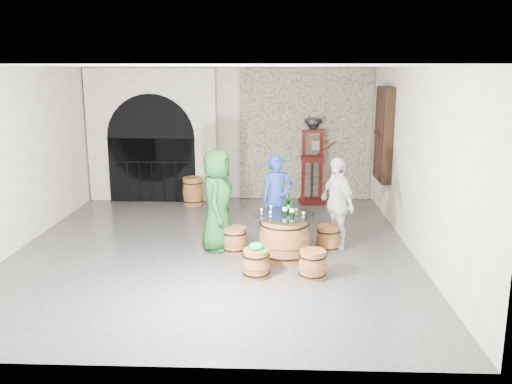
{
  "coord_description": "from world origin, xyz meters",
  "views": [
    {
      "loc": [
        1.11,
        -9.26,
        3.15
      ],
      "look_at": [
        0.75,
        -0.01,
        1.05
      ],
      "focal_mm": 38.0,
      "sensor_mm": 36.0,
      "label": 1
    }
  ],
  "objects_px": {
    "barrel_stool_right": "(328,238)",
    "side_barrel": "(193,191)",
    "wine_bottle_right": "(289,204)",
    "barrel_table": "(284,237)",
    "corking_press": "(312,155)",
    "barrel_stool_near_left": "(256,263)",
    "wine_bottle_left": "(285,207)",
    "wine_bottle_center": "(292,208)",
    "person_white": "(337,204)",
    "barrel_stool_far": "(277,231)",
    "barrel_stool_near_right": "(312,264)",
    "person_blue": "(277,199)",
    "barrel_stool_left": "(234,240)",
    "person_green": "(217,200)"
  },
  "relations": [
    {
      "from": "barrel_stool_near_left",
      "to": "person_white",
      "type": "xyz_separation_m",
      "value": [
        1.37,
        1.42,
        0.61
      ]
    },
    {
      "from": "person_green",
      "to": "wine_bottle_center",
      "type": "bearing_deg",
      "value": -111.26
    },
    {
      "from": "barrel_stool_far",
      "to": "wine_bottle_center",
      "type": "bearing_deg",
      "value": -77.31
    },
    {
      "from": "person_green",
      "to": "wine_bottle_right",
      "type": "xyz_separation_m",
      "value": [
        1.24,
        -0.32,
        0.01
      ]
    },
    {
      "from": "side_barrel",
      "to": "barrel_table",
      "type": "bearing_deg",
      "value": -60.23
    },
    {
      "from": "barrel_table",
      "to": "barrel_stool_far",
      "type": "xyz_separation_m",
      "value": [
        -0.12,
        0.93,
        -0.17
      ]
    },
    {
      "from": "barrel_stool_near_left",
      "to": "wine_bottle_right",
      "type": "bearing_deg",
      "value": 62.11
    },
    {
      "from": "corking_press",
      "to": "barrel_stool_near_left",
      "type": "bearing_deg",
      "value": -113.37
    },
    {
      "from": "barrel_stool_right",
      "to": "wine_bottle_left",
      "type": "relative_size",
      "value": 1.37
    },
    {
      "from": "barrel_stool_left",
      "to": "wine_bottle_center",
      "type": "bearing_deg",
      "value": -24.83
    },
    {
      "from": "person_blue",
      "to": "wine_bottle_left",
      "type": "bearing_deg",
      "value": -100.75
    },
    {
      "from": "barrel_stool_near_left",
      "to": "person_white",
      "type": "distance_m",
      "value": 2.07
    },
    {
      "from": "barrel_table",
      "to": "wine_bottle_left",
      "type": "xyz_separation_m",
      "value": [
        0.0,
        -0.03,
        0.53
      ]
    },
    {
      "from": "wine_bottle_right",
      "to": "corking_press",
      "type": "relative_size",
      "value": 0.16
    },
    {
      "from": "person_green",
      "to": "side_barrel",
      "type": "distance_m",
      "value": 3.45
    },
    {
      "from": "side_barrel",
      "to": "wine_bottle_right",
      "type": "bearing_deg",
      "value": -58.48
    },
    {
      "from": "barrel_stool_near_right",
      "to": "wine_bottle_left",
      "type": "xyz_separation_m",
      "value": [
        -0.42,
        0.81,
        0.7
      ]
    },
    {
      "from": "corking_press",
      "to": "barrel_stool_right",
      "type": "bearing_deg",
      "value": -98.46
    },
    {
      "from": "barrel_stool_near_left",
      "to": "barrel_stool_far",
      "type": "bearing_deg",
      "value": 79.51
    },
    {
      "from": "barrel_stool_left",
      "to": "wine_bottle_right",
      "type": "height_order",
      "value": "wine_bottle_right"
    },
    {
      "from": "wine_bottle_left",
      "to": "barrel_stool_near_right",
      "type": "bearing_deg",
      "value": -62.54
    },
    {
      "from": "person_blue",
      "to": "corking_press",
      "type": "bearing_deg",
      "value": 56.34
    },
    {
      "from": "wine_bottle_right",
      "to": "barrel_table",
      "type": "bearing_deg",
      "value": -115.45
    },
    {
      "from": "barrel_stool_far",
      "to": "barrel_stool_right",
      "type": "relative_size",
      "value": 1.0
    },
    {
      "from": "wine_bottle_right",
      "to": "barrel_stool_far",
      "type": "bearing_deg",
      "value": 103.27
    },
    {
      "from": "person_blue",
      "to": "corking_press",
      "type": "distance_m",
      "value": 3.11
    },
    {
      "from": "barrel_stool_right",
      "to": "side_barrel",
      "type": "bearing_deg",
      "value": 132.24
    },
    {
      "from": "barrel_stool_left",
      "to": "wine_bottle_right",
      "type": "relative_size",
      "value": 1.37
    },
    {
      "from": "barrel_table",
      "to": "corking_press",
      "type": "bearing_deg",
      "value": 79.97
    },
    {
      "from": "wine_bottle_center",
      "to": "corking_press",
      "type": "bearing_deg",
      "value": 81.86
    },
    {
      "from": "wine_bottle_right",
      "to": "barrel_stool_left",
      "type": "bearing_deg",
      "value": 168.0
    },
    {
      "from": "wine_bottle_right",
      "to": "side_barrel",
      "type": "xyz_separation_m",
      "value": [
        -2.2,
        3.58,
        -0.59
      ]
    },
    {
      "from": "barrel_stool_right",
      "to": "person_blue",
      "type": "relative_size",
      "value": 0.27
    },
    {
      "from": "barrel_stool_right",
      "to": "side_barrel",
      "type": "height_order",
      "value": "side_barrel"
    },
    {
      "from": "barrel_stool_far",
      "to": "barrel_stool_near_left",
      "type": "xyz_separation_m",
      "value": [
        -0.33,
        -1.76,
        0.0
      ]
    },
    {
      "from": "side_barrel",
      "to": "corking_press",
      "type": "height_order",
      "value": "corking_press"
    },
    {
      "from": "person_blue",
      "to": "person_white",
      "type": "relative_size",
      "value": 0.99
    },
    {
      "from": "barrel_stool_far",
      "to": "barrel_stool_near_right",
      "type": "bearing_deg",
      "value": -72.89
    },
    {
      "from": "barrel_stool_near_left",
      "to": "wine_bottle_left",
      "type": "distance_m",
      "value": 1.15
    },
    {
      "from": "barrel_table",
      "to": "wine_bottle_center",
      "type": "distance_m",
      "value": 0.55
    },
    {
      "from": "barrel_stool_right",
      "to": "person_green",
      "type": "height_order",
      "value": "person_green"
    },
    {
      "from": "barrel_stool_right",
      "to": "person_blue",
      "type": "height_order",
      "value": "person_blue"
    },
    {
      "from": "barrel_table",
      "to": "barrel_stool_near_right",
      "type": "relative_size",
      "value": 2.31
    },
    {
      "from": "barrel_stool_right",
      "to": "barrel_stool_near_left",
      "type": "bearing_deg",
      "value": -132.75
    },
    {
      "from": "person_white",
      "to": "wine_bottle_center",
      "type": "height_order",
      "value": "person_white"
    },
    {
      "from": "person_white",
      "to": "wine_bottle_left",
      "type": "height_order",
      "value": "person_white"
    },
    {
      "from": "barrel_table",
      "to": "barrel_stool_near_right",
      "type": "height_order",
      "value": "barrel_table"
    },
    {
      "from": "barrel_table",
      "to": "wine_bottle_right",
      "type": "xyz_separation_m",
      "value": [
        0.07,
        0.14,
        0.53
      ]
    },
    {
      "from": "barrel_stool_right",
      "to": "wine_bottle_center",
      "type": "distance_m",
      "value": 1.16
    },
    {
      "from": "person_white",
      "to": "wine_bottle_right",
      "type": "distance_m",
      "value": 0.98
    }
  ]
}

